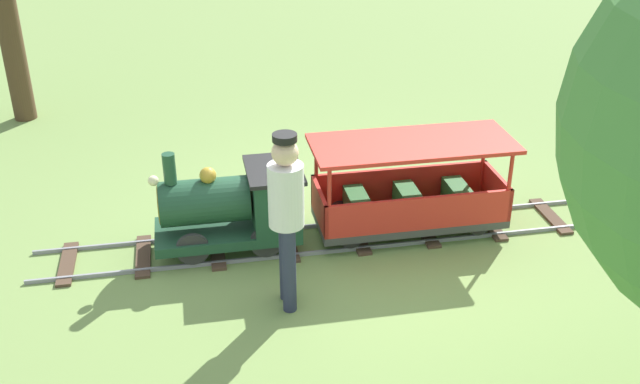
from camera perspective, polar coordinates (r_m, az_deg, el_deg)
The scene contains 5 objects.
ground_plane at distance 7.65m, azimuth 2.97°, elevation -3.41°, with size 60.00×60.00×0.00m, color #75934C.
track at distance 7.57m, azimuth 0.19°, elevation -3.58°, with size 0.77×5.70×0.04m.
locomotive at distance 7.25m, azimuth -6.44°, elevation -1.04°, with size 0.73×1.45×1.04m.
passenger_car at distance 7.58m, azimuth 6.88°, elevation -0.25°, with size 0.83×2.00×0.97m.
conductor_person at distance 6.16m, azimuth -2.60°, elevation -1.26°, with size 0.30×0.30×1.62m.
Camera 1 is at (-6.39, 1.63, 3.88)m, focal length 41.82 mm.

